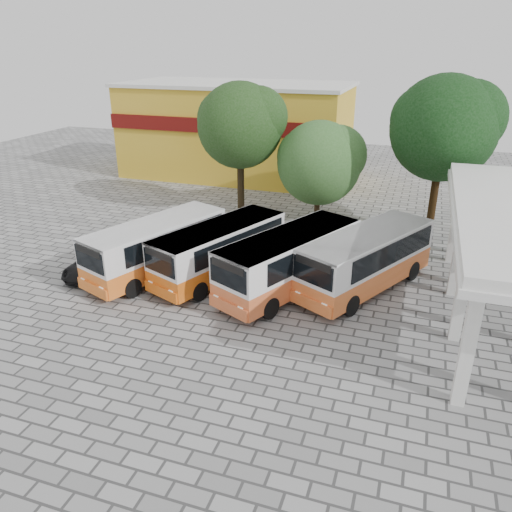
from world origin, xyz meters
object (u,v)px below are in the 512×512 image
(bus_centre_left, at_px, (220,248))
(bus_centre_right, at_px, (290,259))
(bus_far_left, at_px, (157,245))
(bus_far_right, at_px, (366,257))
(parked_car, at_px, (93,263))

(bus_centre_left, bearing_deg, bus_centre_right, 16.54)
(bus_far_left, bearing_deg, bus_far_right, 29.81)
(bus_far_right, height_order, parked_car, bus_far_right)
(bus_centre_left, bearing_deg, bus_far_left, -146.41)
(bus_centre_right, xyz_separation_m, parked_car, (-10.66, -1.39, -1.18))
(parked_car, bearing_deg, bus_centre_right, 0.70)
(bus_centre_right, height_order, bus_far_right, bus_centre_right)
(bus_far_left, height_order, bus_centre_left, bus_far_left)
(bus_far_left, bearing_deg, parked_car, -141.49)
(bus_far_left, xyz_separation_m, bus_centre_right, (7.26, 0.30, 0.06))
(bus_centre_left, xyz_separation_m, bus_far_right, (7.51, 1.03, 0.08))
(bus_centre_left, xyz_separation_m, bus_centre_right, (3.92, -0.38, 0.08))
(bus_centre_right, bearing_deg, bus_centre_left, -160.47)
(bus_far_left, height_order, parked_car, bus_far_left)
(bus_far_left, relative_size, bus_centre_left, 1.01)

